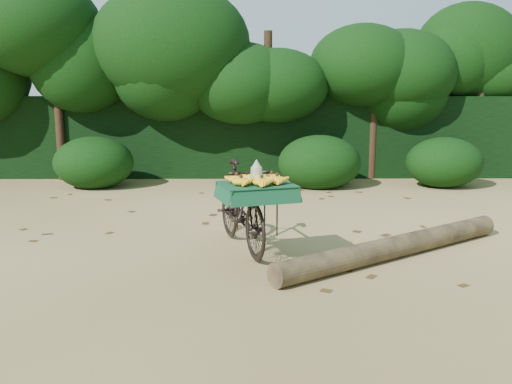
{
  "coord_description": "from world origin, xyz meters",
  "views": [
    {
      "loc": [
        0.14,
        -6.42,
        1.87
      ],
      "look_at": [
        0.19,
        -0.34,
        0.75
      ],
      "focal_mm": 38.0,
      "sensor_mm": 36.0,
      "label": 1
    }
  ],
  "objects": [
    {
      "name": "ground",
      "position": [
        0.0,
        0.0,
        0.0
      ],
      "size": [
        80.0,
        80.0,
        0.0
      ],
      "primitive_type": "plane",
      "color": "tan",
      "rests_on": "ground"
    },
    {
      "name": "tree_row",
      "position": [
        -0.65,
        5.5,
        2.0
      ],
      "size": [
        14.5,
        2.0,
        4.0
      ],
      "primitive_type": null,
      "color": "black",
      "rests_on": "ground"
    },
    {
      "name": "fallen_log",
      "position": [
        1.82,
        -0.42,
        0.13
      ],
      "size": [
        3.06,
        2.25,
        0.26
      ],
      "primitive_type": "cylinder",
      "rotation": [
        1.57,
        0.0,
        -0.96
      ],
      "color": "brown",
      "rests_on": "ground"
    },
    {
      "name": "leaf_litter",
      "position": [
        0.0,
        0.65,
        0.01
      ],
      "size": [
        7.0,
        7.3,
        0.01
      ],
      "primitive_type": null,
      "color": "#4A3113",
      "rests_on": "ground"
    },
    {
      "name": "hedge_backdrop",
      "position": [
        0.0,
        6.3,
        0.9
      ],
      "size": [
        26.0,
        1.8,
        1.8
      ],
      "primitive_type": "cube",
      "color": "black",
      "rests_on": "ground"
    },
    {
      "name": "bush_clumps",
      "position": [
        0.5,
        4.3,
        0.45
      ],
      "size": [
        8.8,
        1.7,
        0.9
      ],
      "primitive_type": null,
      "color": "black",
      "rests_on": "ground"
    },
    {
      "name": "vendor_bicycle",
      "position": [
        0.03,
        -0.08,
        0.55
      ],
      "size": [
        1.15,
        1.91,
        1.08
      ],
      "rotation": [
        0.0,
        0.0,
        0.31
      ],
      "color": "black",
      "rests_on": "ground"
    }
  ]
}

